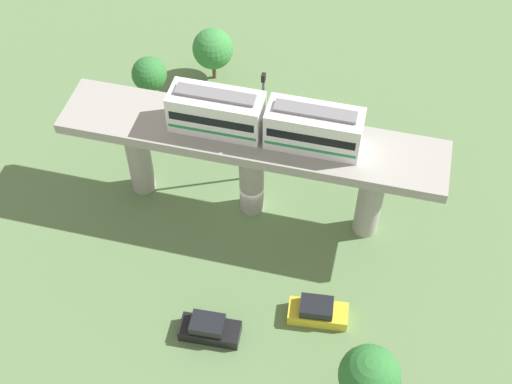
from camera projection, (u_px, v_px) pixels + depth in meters
ground_plane at (252, 207)px, 56.18m from camera, size 120.00×120.00×0.00m
viaduct at (251, 154)px, 51.32m from camera, size 5.20×28.00×8.45m
train at (265, 120)px, 48.33m from camera, size 2.64×13.55×3.24m
parked_car_black at (209, 329)px, 48.35m from camera, size 2.04×4.30×1.76m
parked_car_yellow at (317, 312)px, 49.21m from camera, size 2.22×4.36×1.76m
tree_near_viaduct at (213, 49)px, 63.51m from camera, size 3.75×3.75×5.29m
tree_mid_lot at (369, 376)px, 42.44m from camera, size 3.85×3.85×6.16m
tree_far_corner at (149, 74)px, 60.63m from camera, size 3.06×3.06×5.39m
signal_post at (263, 124)px, 53.60m from camera, size 0.44×0.28×11.05m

